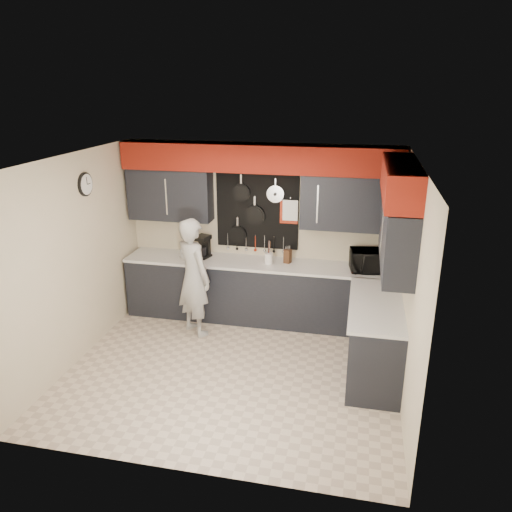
% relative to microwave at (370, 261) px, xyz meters
% --- Properties ---
extents(ground, '(4.00, 4.00, 0.00)m').
position_rel_microwave_xyz_m(ground, '(-1.61, -1.42, -1.07)').
color(ground, '#C7B39B').
rests_on(ground, ground).
extents(back_wall_assembly, '(4.00, 0.36, 2.60)m').
position_rel_microwave_xyz_m(back_wall_assembly, '(-1.60, 0.18, 0.94)').
color(back_wall_assembly, beige).
rests_on(back_wall_assembly, ground).
extents(right_wall_assembly, '(0.36, 3.50, 2.60)m').
position_rel_microwave_xyz_m(right_wall_assembly, '(0.25, -1.16, 0.87)').
color(right_wall_assembly, beige).
rests_on(right_wall_assembly, ground).
extents(left_wall_assembly, '(0.05, 3.50, 2.60)m').
position_rel_microwave_xyz_m(left_wall_assembly, '(-3.60, -1.41, 0.26)').
color(left_wall_assembly, beige).
rests_on(left_wall_assembly, ground).
extents(base_cabinets, '(3.95, 2.20, 0.92)m').
position_rel_microwave_xyz_m(base_cabinets, '(-1.12, -0.29, -0.61)').
color(base_cabinets, black).
rests_on(base_cabinets, ground).
extents(microwave, '(0.59, 0.45, 0.30)m').
position_rel_microwave_xyz_m(microwave, '(0.00, 0.00, 0.00)').
color(microwave, black).
rests_on(microwave, base_cabinets).
extents(knife_block, '(0.12, 0.12, 0.20)m').
position_rel_microwave_xyz_m(knife_block, '(-1.16, 0.08, -0.05)').
color(knife_block, '#3B2412').
rests_on(knife_block, base_cabinets).
extents(utensil_crock, '(0.12, 0.12, 0.15)m').
position_rel_microwave_xyz_m(utensil_crock, '(-1.43, 0.01, -0.07)').
color(utensil_crock, white).
rests_on(utensil_crock, base_cabinets).
extents(coffee_maker, '(0.24, 0.27, 0.33)m').
position_rel_microwave_xyz_m(coffee_maker, '(-2.43, 0.09, 0.02)').
color(coffee_maker, black).
rests_on(coffee_maker, base_cabinets).
extents(person, '(0.74, 0.69, 1.68)m').
position_rel_microwave_xyz_m(person, '(-2.38, -0.55, -0.23)').
color(person, '#999997').
rests_on(person, ground).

